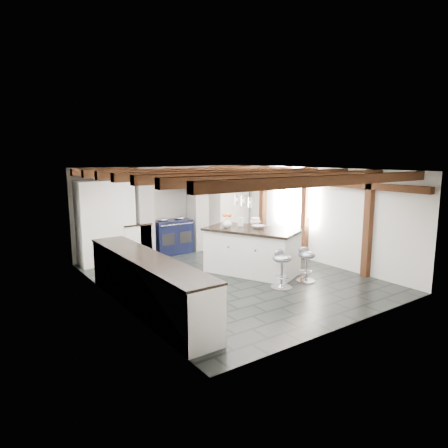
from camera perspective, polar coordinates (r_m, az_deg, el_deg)
ground at (r=8.62m, az=1.00°, el=-7.67°), size 6.00×6.00×0.00m
room_shell at (r=9.23m, az=-7.26°, el=0.24°), size 6.00×6.03×6.00m
range_cooker at (r=10.71m, az=-7.48°, el=-1.69°), size 1.00×0.63×0.99m
kitchen_island at (r=8.86m, az=3.98°, el=-3.76°), size 1.80×2.28×1.33m
bar_stool_near at (r=8.42m, az=11.65°, el=-5.11°), size 0.46×0.46×0.72m
bar_stool_far at (r=7.91m, az=8.22°, el=-5.75°), size 0.42×0.42×0.77m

